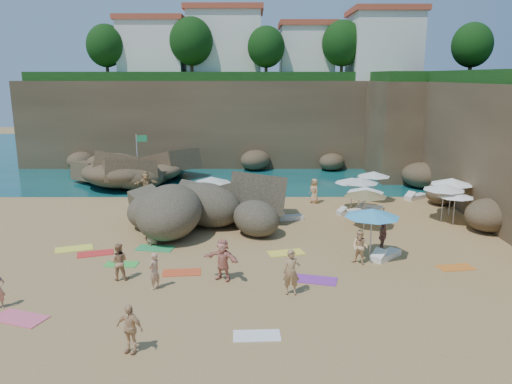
{
  "coord_description": "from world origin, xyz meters",
  "views": [
    {
      "loc": [
        1.91,
        -24.59,
        8.44
      ],
      "look_at": [
        2.0,
        3.0,
        2.0
      ],
      "focal_mm": 35.0,
      "sensor_mm": 36.0,
      "label": 1
    }
  ],
  "objects_px": {
    "parasol_1": "(374,174)",
    "person_stand_1": "(119,262)",
    "flag_pole": "(139,154)",
    "parasol_2": "(352,180)",
    "lounger_0": "(211,202)",
    "person_stand_5": "(146,184)",
    "person_stand_3": "(383,236)",
    "person_stand_4": "(314,191)",
    "rock_outcrop": "(199,227)",
    "parasol_0": "(212,180)",
    "person_stand_2": "(165,202)",
    "person_stand_6": "(154,271)"
  },
  "relations": [
    {
      "from": "person_stand_1",
      "to": "person_stand_4",
      "type": "xyz_separation_m",
      "value": [
        9.78,
        13.08,
        0.03
      ]
    },
    {
      "from": "parasol_1",
      "to": "person_stand_1",
      "type": "relative_size",
      "value": 1.38
    },
    {
      "from": "parasol_0",
      "to": "parasol_2",
      "type": "xyz_separation_m",
      "value": [
        8.87,
        1.1,
        -0.26
      ]
    },
    {
      "from": "person_stand_1",
      "to": "person_stand_6",
      "type": "height_order",
      "value": "person_stand_1"
    },
    {
      "from": "person_stand_3",
      "to": "person_stand_4",
      "type": "relative_size",
      "value": 0.91
    },
    {
      "from": "parasol_1",
      "to": "parasol_2",
      "type": "relative_size",
      "value": 1.0
    },
    {
      "from": "parasol_0",
      "to": "person_stand_3",
      "type": "height_order",
      "value": "parasol_0"
    },
    {
      "from": "person_stand_2",
      "to": "person_stand_6",
      "type": "bearing_deg",
      "value": 127.17
    },
    {
      "from": "rock_outcrop",
      "to": "parasol_2",
      "type": "bearing_deg",
      "value": 21.26
    },
    {
      "from": "lounger_0",
      "to": "person_stand_3",
      "type": "height_order",
      "value": "person_stand_3"
    },
    {
      "from": "parasol_1",
      "to": "lounger_0",
      "type": "bearing_deg",
      "value": -176.65
    },
    {
      "from": "parasol_0",
      "to": "parasol_1",
      "type": "xyz_separation_m",
      "value": [
        10.76,
        3.28,
        -0.27
      ]
    },
    {
      "from": "parasol_1",
      "to": "person_stand_4",
      "type": "relative_size",
      "value": 1.33
    },
    {
      "from": "person_stand_2",
      "to": "person_stand_1",
      "type": "bearing_deg",
      "value": 118.67
    },
    {
      "from": "rock_outcrop",
      "to": "parasol_1",
      "type": "bearing_deg",
      "value": 27.3
    },
    {
      "from": "lounger_0",
      "to": "person_stand_5",
      "type": "relative_size",
      "value": 0.88
    },
    {
      "from": "parasol_0",
      "to": "person_stand_6",
      "type": "height_order",
      "value": "parasol_0"
    },
    {
      "from": "flag_pole",
      "to": "person_stand_2",
      "type": "xyz_separation_m",
      "value": [
        3.08,
        -6.83,
        -1.96
      ]
    },
    {
      "from": "parasol_1",
      "to": "person_stand_5",
      "type": "xyz_separation_m",
      "value": [
        -15.88,
        1.63,
        -1.02
      ]
    },
    {
      "from": "person_stand_2",
      "to": "parasol_0",
      "type": "bearing_deg",
      "value": -155.58
    },
    {
      "from": "flag_pole",
      "to": "parasol_2",
      "type": "xyz_separation_m",
      "value": [
        14.89,
        -5.99,
        -0.76
      ]
    },
    {
      "from": "rock_outcrop",
      "to": "parasol_0",
      "type": "relative_size",
      "value": 2.8
    },
    {
      "from": "person_stand_1",
      "to": "lounger_0",
      "type": "bearing_deg",
      "value": -106.48
    },
    {
      "from": "person_stand_3",
      "to": "parasol_2",
      "type": "bearing_deg",
      "value": 35.53
    },
    {
      "from": "lounger_0",
      "to": "person_stand_5",
      "type": "distance_m",
      "value": 5.37
    },
    {
      "from": "parasol_0",
      "to": "person_stand_6",
      "type": "bearing_deg",
      "value": -97.26
    },
    {
      "from": "lounger_0",
      "to": "person_stand_2",
      "type": "distance_m",
      "value": 3.58
    },
    {
      "from": "flag_pole",
      "to": "person_stand_5",
      "type": "height_order",
      "value": "flag_pole"
    },
    {
      "from": "parasol_0",
      "to": "person_stand_2",
      "type": "xyz_separation_m",
      "value": [
        -2.94,
        0.26,
        -1.47
      ]
    },
    {
      "from": "rock_outcrop",
      "to": "flag_pole",
      "type": "distance_m",
      "value": 11.42
    },
    {
      "from": "lounger_0",
      "to": "person_stand_6",
      "type": "relative_size",
      "value": 1.05
    },
    {
      "from": "person_stand_5",
      "to": "lounger_0",
      "type": "bearing_deg",
      "value": -44.07
    },
    {
      "from": "person_stand_3",
      "to": "flag_pole",
      "type": "bearing_deg",
      "value": 82.39
    },
    {
      "from": "person_stand_5",
      "to": "person_stand_3",
      "type": "bearing_deg",
      "value": -58.11
    },
    {
      "from": "rock_outcrop",
      "to": "person_stand_1",
      "type": "height_order",
      "value": "person_stand_1"
    },
    {
      "from": "lounger_0",
      "to": "person_stand_4",
      "type": "height_order",
      "value": "person_stand_4"
    },
    {
      "from": "person_stand_6",
      "to": "person_stand_4",
      "type": "bearing_deg",
      "value": -179.29
    },
    {
      "from": "rock_outcrop",
      "to": "person_stand_2",
      "type": "relative_size",
      "value": 4.79
    },
    {
      "from": "rock_outcrop",
      "to": "person_stand_5",
      "type": "height_order",
      "value": "person_stand_5"
    },
    {
      "from": "person_stand_2",
      "to": "person_stand_3",
      "type": "xyz_separation_m",
      "value": [
        11.88,
        -6.93,
        0.02
      ]
    },
    {
      "from": "rock_outcrop",
      "to": "person_stand_1",
      "type": "distance_m",
      "value": 8.03
    },
    {
      "from": "parasol_2",
      "to": "person_stand_2",
      "type": "relative_size",
      "value": 1.51
    },
    {
      "from": "parasol_2",
      "to": "person_stand_6",
      "type": "xyz_separation_m",
      "value": [
        -10.28,
        -12.19,
        -1.18
      ]
    },
    {
      "from": "person_stand_2",
      "to": "person_stand_5",
      "type": "distance_m",
      "value": 5.14
    },
    {
      "from": "lounger_0",
      "to": "person_stand_5",
      "type": "height_order",
      "value": "person_stand_5"
    },
    {
      "from": "person_stand_4",
      "to": "person_stand_6",
      "type": "distance_m",
      "value": 16.19
    },
    {
      "from": "flag_pole",
      "to": "person_stand_1",
      "type": "height_order",
      "value": "flag_pole"
    },
    {
      "from": "parasol_0",
      "to": "person_stand_4",
      "type": "distance_m",
      "value": 7.43
    },
    {
      "from": "rock_outcrop",
      "to": "person_stand_4",
      "type": "bearing_deg",
      "value": 37.09
    },
    {
      "from": "person_stand_2",
      "to": "person_stand_3",
      "type": "distance_m",
      "value": 13.76
    }
  ]
}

